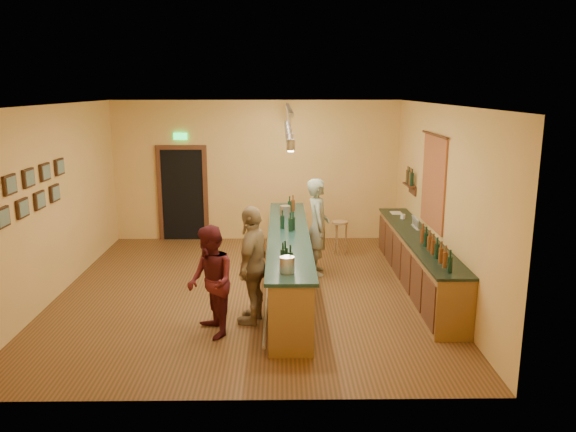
{
  "coord_description": "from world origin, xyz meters",
  "views": [
    {
      "loc": [
        0.56,
        -9.26,
        3.47
      ],
      "look_at": [
        0.68,
        0.2,
        1.3
      ],
      "focal_mm": 35.0,
      "sensor_mm": 36.0,
      "label": 1
    }
  ],
  "objects_px": {
    "tasting_bar": "(288,258)",
    "customer_a": "(211,282)",
    "back_counter": "(417,261)",
    "bar_stool": "(340,228)",
    "bartender": "(318,227)",
    "customer_b": "(253,265)"
  },
  "relations": [
    {
      "from": "back_counter",
      "to": "tasting_bar",
      "type": "xyz_separation_m",
      "value": [
        -2.28,
        -0.18,
        0.12
      ]
    },
    {
      "from": "back_counter",
      "to": "tasting_bar",
      "type": "bearing_deg",
      "value": -175.46
    },
    {
      "from": "customer_a",
      "to": "bartender",
      "type": "bearing_deg",
      "value": 125.01
    },
    {
      "from": "customer_b",
      "to": "bar_stool",
      "type": "relative_size",
      "value": 2.49
    },
    {
      "from": "tasting_bar",
      "to": "bartender",
      "type": "bearing_deg",
      "value": 59.68
    },
    {
      "from": "tasting_bar",
      "to": "customer_b",
      "type": "relative_size",
      "value": 2.85
    },
    {
      "from": "tasting_bar",
      "to": "bartender",
      "type": "xyz_separation_m",
      "value": [
        0.56,
        0.97,
        0.31
      ]
    },
    {
      "from": "back_counter",
      "to": "tasting_bar",
      "type": "height_order",
      "value": "tasting_bar"
    },
    {
      "from": "back_counter",
      "to": "bartender",
      "type": "distance_m",
      "value": 1.94
    },
    {
      "from": "tasting_bar",
      "to": "bar_stool",
      "type": "bearing_deg",
      "value": 63.13
    },
    {
      "from": "customer_a",
      "to": "customer_b",
      "type": "bearing_deg",
      "value": 107.02
    },
    {
      "from": "back_counter",
      "to": "customer_b",
      "type": "distance_m",
      "value": 3.21
    },
    {
      "from": "tasting_bar",
      "to": "back_counter",
      "type": "bearing_deg",
      "value": 4.54
    },
    {
      "from": "back_counter",
      "to": "customer_b",
      "type": "height_order",
      "value": "customer_b"
    },
    {
      "from": "customer_a",
      "to": "bar_stool",
      "type": "bearing_deg",
      "value": 127.3
    },
    {
      "from": "customer_b",
      "to": "tasting_bar",
      "type": "bearing_deg",
      "value": 170.88
    },
    {
      "from": "tasting_bar",
      "to": "customer_a",
      "type": "xyz_separation_m",
      "value": [
        -1.12,
        -1.76,
        0.2
      ]
    },
    {
      "from": "back_counter",
      "to": "bartender",
      "type": "relative_size",
      "value": 2.48
    },
    {
      "from": "tasting_bar",
      "to": "bartender",
      "type": "relative_size",
      "value": 2.78
    },
    {
      "from": "bar_stool",
      "to": "bartender",
      "type": "bearing_deg",
      "value": -114.02
    },
    {
      "from": "tasting_bar",
      "to": "customer_a",
      "type": "distance_m",
      "value": 2.1
    },
    {
      "from": "customer_b",
      "to": "bar_stool",
      "type": "xyz_separation_m",
      "value": [
        1.66,
        3.48,
        -0.32
      ]
    }
  ]
}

